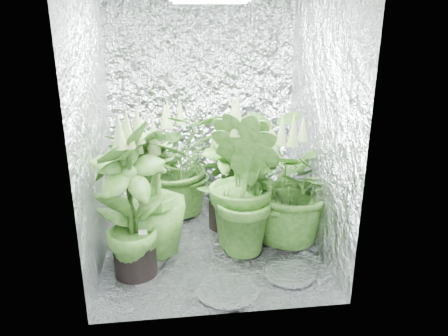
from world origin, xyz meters
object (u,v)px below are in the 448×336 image
plant_a (177,162)px  plant_c (258,186)px  circulation_fan (278,211)px  plant_f (131,201)px  plant_g (245,184)px  plant_e (287,184)px  plant_b (223,185)px  plant_d (149,194)px

plant_a → plant_c: bearing=-29.6°
circulation_fan → plant_a: bearing=164.8°
plant_a → circulation_fan: plant_a is taller
plant_a → plant_f: 0.98m
plant_f → plant_g: (0.80, 0.21, 0.00)m
plant_c → plant_e: (0.17, -0.27, 0.11)m
circulation_fan → plant_b: bearing=179.7°
plant_a → plant_f: (-0.32, -0.92, 0.06)m
plant_b → plant_d: plant_d is taller
plant_d → circulation_fan: (1.04, 0.29, -0.33)m
plant_a → plant_b: (0.37, -0.30, -0.11)m
plant_c → circulation_fan: (0.17, -0.01, -0.22)m
plant_c → plant_f: 1.13m
plant_d → plant_f: size_ratio=0.90×
plant_b → plant_g: bearing=-75.3°
plant_c → plant_e: 0.34m
plant_g → plant_b: bearing=104.7°
plant_f → plant_c: bearing=29.9°
plant_f → circulation_fan: (1.14, 0.54, -0.39)m
plant_e → circulation_fan: bearing=88.6°
plant_d → plant_g: (0.70, -0.04, 0.06)m
plant_a → plant_b: bearing=-39.3°
plant_e → plant_f: bearing=-165.9°
plant_g → circulation_fan: plant_g is taller
circulation_fan → plant_c: bearing=-174.9°
plant_b → circulation_fan: (0.45, -0.08, -0.22)m
plant_d → plant_g: bearing=-3.5°
plant_a → plant_g: 0.86m
plant_d → plant_a: bearing=72.2°
plant_a → plant_g: (0.48, -0.72, 0.06)m
plant_g → circulation_fan: 0.62m
plant_g → circulation_fan: bearing=44.6°
plant_d → plant_b: bearing=32.5°
plant_c → circulation_fan: size_ratio=2.25×
plant_e → plant_c: bearing=121.6°
plant_b → plant_e: (0.44, -0.34, 0.12)m
plant_d → plant_f: (-0.11, -0.25, 0.06)m
plant_b → plant_e: plant_e is taller
plant_a → plant_b: 0.49m
plant_e → plant_d: bearing=-177.9°
plant_e → plant_g: plant_g is taller
plant_d → plant_f: 0.28m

